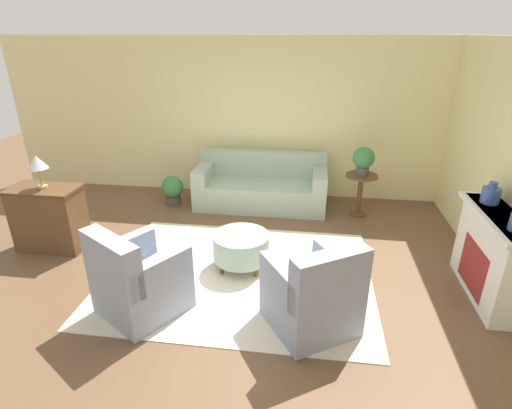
{
  "coord_description": "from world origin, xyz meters",
  "views": [
    {
      "loc": [
        0.82,
        -4.23,
        2.85
      ],
      "look_at": [
        0.15,
        0.55,
        0.75
      ],
      "focal_mm": 28.0,
      "sensor_mm": 36.0,
      "label": 1
    }
  ],
  "objects_px": {
    "couch": "(261,188)",
    "armchair_left": "(137,282)",
    "side_table": "(360,188)",
    "potted_plant_on_side_table": "(363,159)",
    "armchair_right": "(314,297)",
    "dresser": "(49,217)",
    "ottoman_table": "(241,247)",
    "vase_mantel_near": "(491,195)",
    "table_lamp": "(37,164)",
    "potted_plant_floor": "(173,189)"
  },
  "relations": [
    {
      "from": "side_table",
      "to": "potted_plant_on_side_table",
      "type": "xyz_separation_m",
      "value": [
        0.0,
        -0.0,
        0.49
      ]
    },
    {
      "from": "dresser",
      "to": "potted_plant_floor",
      "type": "height_order",
      "value": "dresser"
    },
    {
      "from": "armchair_left",
      "to": "dresser",
      "type": "relative_size",
      "value": 1.16
    },
    {
      "from": "dresser",
      "to": "potted_plant_floor",
      "type": "distance_m",
      "value": 2.11
    },
    {
      "from": "armchair_right",
      "to": "vase_mantel_near",
      "type": "height_order",
      "value": "vase_mantel_near"
    },
    {
      "from": "armchair_left",
      "to": "armchair_right",
      "type": "bearing_deg",
      "value": 0.0
    },
    {
      "from": "table_lamp",
      "to": "couch",
      "type": "bearing_deg",
      "value": 34.89
    },
    {
      "from": "couch",
      "to": "armchair_left",
      "type": "xyz_separation_m",
      "value": [
        -0.94,
        -3.12,
        0.06
      ]
    },
    {
      "from": "couch",
      "to": "potted_plant_floor",
      "type": "xyz_separation_m",
      "value": [
        -1.56,
        -0.17,
        -0.05
      ]
    },
    {
      "from": "armchair_right",
      "to": "table_lamp",
      "type": "height_order",
      "value": "table_lamp"
    },
    {
      "from": "dresser",
      "to": "vase_mantel_near",
      "type": "distance_m",
      "value": 5.67
    },
    {
      "from": "side_table",
      "to": "vase_mantel_near",
      "type": "xyz_separation_m",
      "value": [
        1.23,
        -1.73,
        0.65
      ]
    },
    {
      "from": "armchair_right",
      "to": "side_table",
      "type": "xyz_separation_m",
      "value": [
        0.74,
        2.94,
        0.09
      ]
    },
    {
      "from": "vase_mantel_near",
      "to": "potted_plant_floor",
      "type": "height_order",
      "value": "vase_mantel_near"
    },
    {
      "from": "couch",
      "to": "side_table",
      "type": "bearing_deg",
      "value": -6.17
    },
    {
      "from": "armchair_left",
      "to": "couch",
      "type": "bearing_deg",
      "value": 73.25
    },
    {
      "from": "vase_mantel_near",
      "to": "dresser",
      "type": "bearing_deg",
      "value": 179.97
    },
    {
      "from": "dresser",
      "to": "couch",
      "type": "bearing_deg",
      "value": 34.89
    },
    {
      "from": "couch",
      "to": "potted_plant_floor",
      "type": "relative_size",
      "value": 4.36
    },
    {
      "from": "ottoman_table",
      "to": "potted_plant_on_side_table",
      "type": "xyz_separation_m",
      "value": [
        1.67,
        1.87,
        0.67
      ]
    },
    {
      "from": "side_table",
      "to": "table_lamp",
      "type": "bearing_deg",
      "value": -158.58
    },
    {
      "from": "armchair_left",
      "to": "armchair_right",
      "type": "distance_m",
      "value": 1.87
    },
    {
      "from": "armchair_left",
      "to": "ottoman_table",
      "type": "bearing_deg",
      "value": 48.68
    },
    {
      "from": "couch",
      "to": "table_lamp",
      "type": "xyz_separation_m",
      "value": [
        -2.74,
        -1.91,
        0.92
      ]
    },
    {
      "from": "armchair_left",
      "to": "side_table",
      "type": "distance_m",
      "value": 3.93
    },
    {
      "from": "couch",
      "to": "armchair_left",
      "type": "bearing_deg",
      "value": -106.75
    },
    {
      "from": "table_lamp",
      "to": "potted_plant_floor",
      "type": "bearing_deg",
      "value": 56.04
    },
    {
      "from": "couch",
      "to": "vase_mantel_near",
      "type": "relative_size",
      "value": 8.8
    },
    {
      "from": "vase_mantel_near",
      "to": "couch",
      "type": "bearing_deg",
      "value": 146.6
    },
    {
      "from": "potted_plant_floor",
      "to": "table_lamp",
      "type": "relative_size",
      "value": 1.15
    },
    {
      "from": "couch",
      "to": "armchair_right",
      "type": "distance_m",
      "value": 3.26
    },
    {
      "from": "potted_plant_on_side_table",
      "to": "table_lamp",
      "type": "distance_m",
      "value": 4.74
    },
    {
      "from": "armchair_left",
      "to": "vase_mantel_near",
      "type": "bearing_deg",
      "value": 17.48
    },
    {
      "from": "dresser",
      "to": "vase_mantel_near",
      "type": "height_order",
      "value": "vase_mantel_near"
    },
    {
      "from": "couch",
      "to": "ottoman_table",
      "type": "height_order",
      "value": "couch"
    },
    {
      "from": "armchair_right",
      "to": "ottoman_table",
      "type": "relative_size",
      "value": 1.51
    },
    {
      "from": "ottoman_table",
      "to": "couch",
      "type": "bearing_deg",
      "value": 90.03
    },
    {
      "from": "armchair_left",
      "to": "side_table",
      "type": "height_order",
      "value": "armchair_left"
    },
    {
      "from": "armchair_left",
      "to": "armchair_right",
      "type": "height_order",
      "value": "same"
    },
    {
      "from": "potted_plant_on_side_table",
      "to": "armchair_left",
      "type": "bearing_deg",
      "value": -131.56
    },
    {
      "from": "armchair_left",
      "to": "ottoman_table",
      "type": "distance_m",
      "value": 1.43
    },
    {
      "from": "side_table",
      "to": "potted_plant_on_side_table",
      "type": "relative_size",
      "value": 1.55
    },
    {
      "from": "vase_mantel_near",
      "to": "potted_plant_on_side_table",
      "type": "distance_m",
      "value": 2.13
    },
    {
      "from": "ottoman_table",
      "to": "armchair_left",
      "type": "bearing_deg",
      "value": -131.32
    },
    {
      "from": "dresser",
      "to": "ottoman_table",
      "type": "bearing_deg",
      "value": -2.99
    },
    {
      "from": "potted_plant_on_side_table",
      "to": "ottoman_table",
      "type": "bearing_deg",
      "value": -131.7
    },
    {
      "from": "ottoman_table",
      "to": "dresser",
      "type": "bearing_deg",
      "value": 177.01
    },
    {
      "from": "potted_plant_floor",
      "to": "vase_mantel_near",
      "type": "bearing_deg",
      "value": -21.36
    },
    {
      "from": "armchair_right",
      "to": "vase_mantel_near",
      "type": "bearing_deg",
      "value": 31.56
    },
    {
      "from": "armchair_right",
      "to": "dresser",
      "type": "distance_m",
      "value": 3.86
    }
  ]
}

